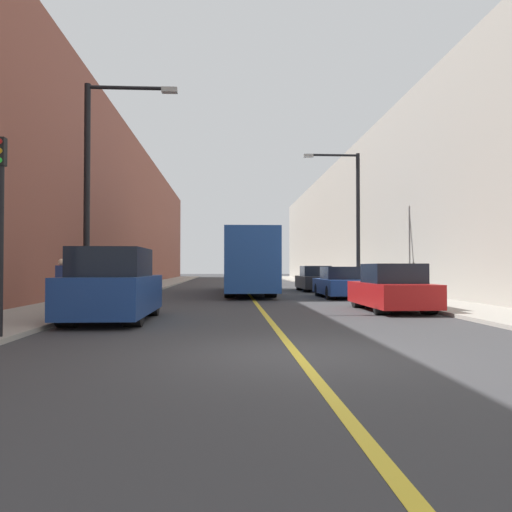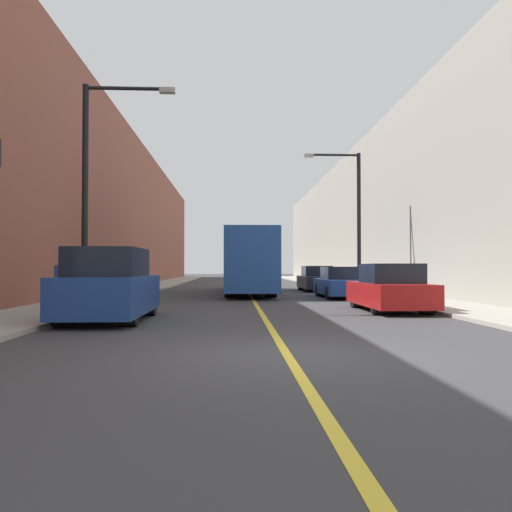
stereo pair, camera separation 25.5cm
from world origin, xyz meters
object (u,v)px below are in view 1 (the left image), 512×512
parked_suv_left (113,288)px  pedestrian (61,282)px  car_right_far (315,280)px  car_right_mid (340,284)px  street_lamp_right (353,212)px  car_right_near (391,290)px  street_lamp_left (96,178)px  bus (247,262)px  traffic_light (0,227)px

parked_suv_left → pedestrian: parked_suv_left is taller
parked_suv_left → car_right_far: parked_suv_left is taller
car_right_mid → street_lamp_right: (1.15, 2.14, 3.63)m
street_lamp_right → pedestrian: street_lamp_right is taller
car_right_near → car_right_far: size_ratio=0.99×
car_right_mid → street_lamp_left: size_ratio=0.63×
parked_suv_left → car_right_near: parked_suv_left is taller
bus → pedestrian: bus is taller
car_right_mid → car_right_near: bearing=-89.5°
car_right_far → street_lamp_right: street_lamp_right is taller
bus → pedestrian: bearing=-122.4°
traffic_light → parked_suv_left: bearing=70.3°
bus → parked_suv_left: size_ratio=2.83×
parked_suv_left → street_lamp_right: 15.58m
pedestrian → street_lamp_left: bearing=-36.6°
car_right_far → street_lamp_right: size_ratio=0.60×
street_lamp_left → pedestrian: size_ratio=4.45×
bus → street_lamp_left: size_ratio=1.77×
street_lamp_left → street_lamp_right: 14.15m
bus → street_lamp_left: (-5.26, -11.54, 2.52)m
parked_suv_left → street_lamp_left: bearing=113.9°
parked_suv_left → pedestrian: 4.38m
car_right_near → pedestrian: 11.00m
parked_suv_left → car_right_near: bearing=17.2°
pedestrian → car_right_far: bearing=49.7°
car_right_near → street_lamp_left: 10.21m
car_right_near → car_right_mid: 7.12m
bus → street_lamp_right: bearing=-22.4°
traffic_light → pedestrian: bearing=99.4°
street_lamp_right → car_right_mid: bearing=-118.1°
street_lamp_left → car_right_near: bearing=0.4°
car_right_far → traffic_light: bearing=-115.7°
car_right_mid → street_lamp_left: bearing=-142.9°
parked_suv_left → car_right_mid: bearing=49.3°
parked_suv_left → street_lamp_right: street_lamp_right is taller
bus → street_lamp_right: street_lamp_right is taller
street_lamp_left → pedestrian: 3.75m
bus → street_lamp_right: (5.37, -2.22, 2.55)m
parked_suv_left → pedestrian: (-2.52, 3.58, 0.05)m
traffic_light → car_right_far: bearing=64.3°
parked_suv_left → car_right_near: 8.83m
car_right_far → pedestrian: (-10.83, -12.75, 0.26)m
street_lamp_right → parked_suv_left: bearing=-128.7°
car_right_near → street_lamp_left: street_lamp_left is taller
car_right_mid → car_right_far: 6.61m
car_right_near → traffic_light: size_ratio=1.12×
car_right_near → traffic_light: (-9.75, -6.27, 1.51)m
bus → car_right_far: 4.86m
parked_suv_left → street_lamp_right: (9.51, 11.87, 3.40)m
street_lamp_left → traffic_light: street_lamp_left is taller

